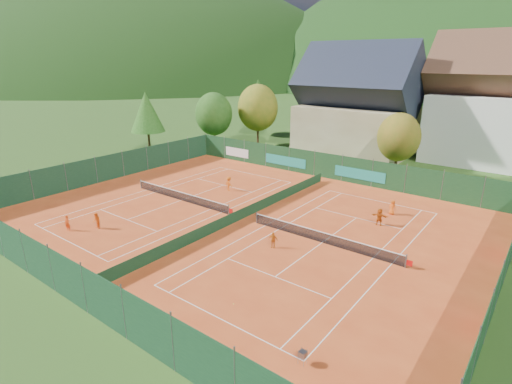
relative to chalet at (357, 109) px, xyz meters
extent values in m
plane|color=#264917|center=(3.00, -30.00, -6.64)|extent=(600.00, 600.00, 0.00)
cube|color=#BC441B|center=(3.00, -30.00, -6.62)|extent=(40.00, 32.00, 0.01)
cube|color=white|center=(-5.00, -18.12, -6.61)|extent=(10.97, 0.06, 0.00)
cube|color=white|center=(-5.00, -41.88, -6.61)|extent=(10.97, 0.06, 0.00)
cube|color=white|center=(-10.48, -30.00, -6.61)|extent=(0.06, 23.77, 0.00)
cube|color=white|center=(0.49, -30.00, -6.61)|extent=(0.06, 23.77, 0.00)
cube|color=white|center=(-9.12, -30.00, -6.61)|extent=(0.06, 23.77, 0.00)
cube|color=white|center=(-0.88, -30.00, -6.61)|extent=(0.06, 23.77, 0.00)
cube|color=white|center=(-5.00, -23.60, -6.61)|extent=(8.23, 0.06, 0.00)
cube|color=white|center=(-5.00, -36.40, -6.61)|extent=(8.23, 0.06, 0.00)
cube|color=white|center=(-5.00, -30.00, -6.61)|extent=(0.06, 12.80, 0.00)
cube|color=white|center=(11.00, -18.12, -6.61)|extent=(10.97, 0.06, 0.00)
cube|color=white|center=(11.00, -41.88, -6.61)|extent=(10.97, 0.06, 0.00)
cube|color=white|center=(5.51, -30.00, -6.61)|extent=(0.06, 23.77, 0.00)
cube|color=white|center=(16.48, -30.00, -6.61)|extent=(0.06, 23.77, 0.00)
cube|color=white|center=(6.88, -30.00, -6.61)|extent=(0.06, 23.77, 0.00)
cube|color=white|center=(15.12, -30.00, -6.61)|extent=(0.06, 23.77, 0.00)
cube|color=white|center=(11.00, -23.60, -6.61)|extent=(8.23, 0.06, 0.00)
cube|color=white|center=(11.00, -36.40, -6.61)|extent=(8.23, 0.06, 0.00)
cube|color=white|center=(11.00, -30.00, -6.61)|extent=(0.06, 12.80, 0.00)
cylinder|color=#59595B|center=(-11.40, -30.00, -6.11)|extent=(0.10, 0.10, 1.02)
cylinder|color=#59595B|center=(1.40, -30.00, -6.11)|extent=(0.10, 0.10, 1.02)
cube|color=black|center=(-5.00, -30.00, -6.16)|extent=(12.80, 0.02, 0.86)
cube|color=white|center=(-5.00, -30.00, -5.73)|extent=(12.80, 0.04, 0.06)
cube|color=red|center=(1.65, -30.00, -6.17)|extent=(0.40, 0.04, 0.40)
cylinder|color=#59595B|center=(4.60, -30.00, -6.11)|extent=(0.10, 0.10, 1.02)
cylinder|color=#59595B|center=(17.40, -30.00, -6.11)|extent=(0.10, 0.10, 1.02)
cube|color=black|center=(11.00, -30.00, -6.16)|extent=(12.80, 0.02, 0.86)
cube|color=white|center=(11.00, -30.00, -5.73)|extent=(12.80, 0.04, 0.06)
cube|color=red|center=(17.65, -30.00, -6.17)|extent=(0.40, 0.04, 0.40)
cube|color=#14381F|center=(3.00, -30.00, -6.12)|extent=(0.03, 28.80, 1.00)
cube|color=#153A1D|center=(3.00, -14.00, -5.12)|extent=(40.00, 0.04, 3.00)
cube|color=teal|center=(-3.00, -14.06, -5.42)|extent=(6.00, 0.03, 1.20)
cube|color=teal|center=(7.00, -14.06, -5.42)|extent=(6.00, 0.03, 1.20)
cube|color=silver|center=(-11.00, -14.06, -5.42)|extent=(4.00, 0.03, 1.20)
cube|color=#143820|center=(3.00, -46.00, -5.12)|extent=(40.00, 0.04, 3.00)
cube|color=#163C25|center=(-17.00, -30.00, -5.12)|extent=(0.04, 32.00, 3.00)
cube|color=#14381C|center=(23.00, -30.00, -5.12)|extent=(0.04, 32.00, 3.00)
cube|color=#B21414|center=(22.94, -34.00, -5.42)|extent=(0.03, 3.00, 1.20)
cube|color=tan|center=(0.00, 0.00, -3.12)|extent=(15.00, 12.00, 7.00)
cube|color=#1E2333|center=(0.00, 0.00, 3.38)|extent=(16.20, 12.00, 12.00)
cube|color=silver|center=(19.00, 6.00, -2.12)|extent=(20.00, 11.00, 9.00)
cylinder|color=#472819|center=(-19.00, -10.00, -5.22)|extent=(0.36, 0.36, 2.80)
ellipsoid|color=#255618|center=(-19.00, -10.00, -1.22)|extent=(5.72, 5.72, 6.58)
cylinder|color=#49311A|center=(-15.00, -4.00, -5.05)|extent=(0.36, 0.36, 3.15)
ellipsoid|color=olive|center=(-15.00, -4.00, -0.55)|extent=(6.44, 6.44, 7.40)
cylinder|color=#432C18|center=(-21.00, 4.00, -4.87)|extent=(0.36, 0.36, 3.50)
cone|color=#225017|center=(-21.00, 4.00, 0.13)|extent=(5.60, 5.60, 6.50)
cylinder|color=#4C301B|center=(9.00, -8.00, -5.40)|extent=(0.36, 0.36, 2.45)
ellipsoid|color=olive|center=(9.00, -8.00, -1.90)|extent=(5.01, 5.01, 5.76)
cylinder|color=#472A19|center=(-25.00, -18.00, -5.05)|extent=(0.36, 0.36, 3.15)
cone|color=#285E1B|center=(-25.00, -18.00, -0.55)|extent=(5.04, 5.04, 5.85)
ellipsoid|color=black|center=(-217.00, 130.00, -42.32)|extent=(340.00, 340.00, 204.00)
cylinder|color=slate|center=(16.35, -42.20, -6.22)|extent=(0.02, 0.02, 0.80)
cylinder|color=slate|center=(16.65, -42.20, -6.22)|extent=(0.02, 0.02, 0.80)
cylinder|color=slate|center=(16.35, -41.90, -6.22)|extent=(0.02, 0.02, 0.80)
cylinder|color=slate|center=(16.65, -41.90, -6.22)|extent=(0.02, 0.02, 0.80)
cube|color=slate|center=(16.50, -42.05, -6.07)|extent=(0.34, 0.34, 0.30)
ellipsoid|color=#CCD833|center=(16.50, -42.05, -6.04)|extent=(0.28, 0.28, 0.16)
sphere|color=#CCD833|center=(-8.77, -36.76, -6.59)|extent=(0.07, 0.07, 0.07)
sphere|color=#CCD833|center=(10.83, -40.40, -6.59)|extent=(0.07, 0.07, 0.07)
sphere|color=#CCD833|center=(4.00, -24.08, -6.59)|extent=(0.07, 0.07, 0.07)
imported|color=#E04813|center=(-6.91, -40.77, -5.96)|extent=(0.57, 0.48, 1.33)
imported|color=orange|center=(-5.37, -39.06, -5.93)|extent=(0.77, 0.65, 1.39)
imported|color=orange|center=(-3.24, -24.66, -5.85)|extent=(1.12, 0.83, 1.55)
imported|color=#CC5D12|center=(8.41, -32.97, -6.00)|extent=(0.80, 0.54, 1.25)
imported|color=orange|center=(13.20, -20.82, -5.93)|extent=(0.70, 0.48, 1.38)
imported|color=#CC5612|center=(13.19, -23.94, -5.86)|extent=(1.47, 0.68, 1.53)
camera|label=1|loc=(24.00, -55.44, 7.03)|focal=28.00mm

